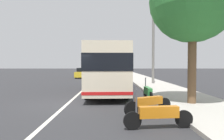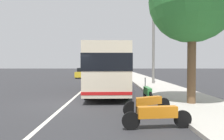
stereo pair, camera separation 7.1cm
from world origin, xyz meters
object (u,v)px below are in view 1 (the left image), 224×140
Objects in this scene: car_behind_bus at (110,73)px; utility_pole at (153,48)px; motorcycle_mid_row at (148,92)px; roadside_tree_near_camera at (193,0)px; motorcycle_angled at (149,103)px; car_side_street at (83,73)px; motorcycle_nearest_curb at (158,114)px; coach_bus at (106,68)px.

utility_pole is at bearing -156.15° from car_behind_bus.
roadside_tree_near_camera reaches higher than motorcycle_mid_row.
motorcycle_angled is 0.44× the size of car_side_street.
roadside_tree_near_camera is at bearing -172.47° from motorcycle_angled.
motorcycle_nearest_curb is 1.08× the size of motorcycle_angled.
utility_pole is (9.19, -2.29, 3.33)m from motorcycle_mid_row.
motorcycle_nearest_curb is 4.87m from motorcycle_mid_row.
motorcycle_nearest_curb is 1.01× the size of motorcycle_mid_row.
motorcycle_nearest_curb is 1.78m from motorcycle_angled.
motorcycle_angled is (-6.99, -1.86, -1.34)m from coach_bus.
motorcycle_angled is at bearing -166.95° from coach_bus.
motorcycle_nearest_curb is 0.47× the size of car_side_street.
car_side_street is (20.08, 6.45, 0.26)m from motorcycle_mid_row.
motorcycle_nearest_curb is at bearing 168.36° from utility_pole.
roadside_tree_near_camera reaches higher than car_behind_bus.
car_behind_bus reaches higher than motorcycle_mid_row.
car_behind_bus is 22.00m from roadside_tree_near_camera.
coach_bus is 9.05m from motorcycle_nearest_curb.
utility_pole is (-10.89, -8.73, 3.07)m from car_side_street.
car_side_street reaches higher than motorcycle_mid_row.
car_behind_bus reaches higher than car_side_street.
motorcycle_nearest_curb is (-8.77, -1.81, -1.35)m from coach_bus.
motorcycle_angled is 13.00m from utility_pole.
motorcycle_angled is (1.78, -0.04, 0.01)m from motorcycle_nearest_curb.
car_side_street reaches higher than motorcycle_nearest_curb.
car_side_street is at bearing 16.34° from motorcycle_mid_row.
motorcycle_nearest_curb is at bearing -175.41° from car_behind_bus.
car_side_street is at bearing 86.96° from car_behind_bus.
motorcycle_angled is 3.10m from motorcycle_mid_row.
coach_bus is at bearing 17.31° from car_side_street.
car_behind_bus is (19.79, 2.21, 0.28)m from motorcycle_mid_row.
coach_bus reaches higher than motorcycle_mid_row.
motorcycle_nearest_curb is at bearing 61.74° from motorcycle_angled.
coach_bus reaches higher than motorcycle_angled.
coach_bus is at bearing -102.02° from motorcycle_angled.
motorcycle_angled is 22.90m from car_behind_bus.
car_behind_bus is 11.92m from utility_pole.
roadside_tree_near_camera reaches higher than motorcycle_angled.
motorcycle_nearest_curb is 25.59m from car_side_street.
motorcycle_mid_row is 0.29× the size of utility_pole.
car_behind_bus reaches higher than motorcycle_angled.
motorcycle_mid_row is at bearing 21.08° from car_side_street.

